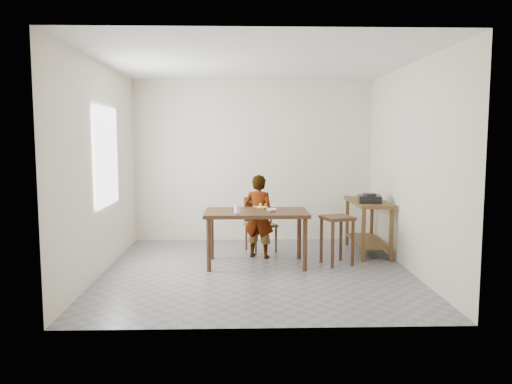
{
  "coord_description": "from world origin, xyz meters",
  "views": [
    {
      "loc": [
        -0.2,
        -6.42,
        1.75
      ],
      "look_at": [
        0.0,
        0.4,
        1.0
      ],
      "focal_mm": 35.0,
      "sensor_mm": 36.0,
      "label": 1
    }
  ],
  "objects_px": {
    "child": "(259,216)",
    "stool": "(337,240)",
    "prep_counter": "(368,227)",
    "dining_chair": "(261,225)",
    "dining_table": "(256,238)"
  },
  "relations": [
    {
      "from": "child",
      "to": "dining_chair",
      "type": "bearing_deg",
      "value": -76.76
    },
    {
      "from": "prep_counter",
      "to": "dining_chair",
      "type": "bearing_deg",
      "value": 175.32
    },
    {
      "from": "dining_chair",
      "to": "stool",
      "type": "height_order",
      "value": "dining_chair"
    },
    {
      "from": "prep_counter",
      "to": "dining_chair",
      "type": "distance_m",
      "value": 1.63
    },
    {
      "from": "dining_table",
      "to": "child",
      "type": "relative_size",
      "value": 1.15
    },
    {
      "from": "dining_table",
      "to": "prep_counter",
      "type": "xyz_separation_m",
      "value": [
        1.72,
        0.7,
        0.03
      ]
    },
    {
      "from": "dining_table",
      "to": "dining_chair",
      "type": "xyz_separation_m",
      "value": [
        0.1,
        0.83,
        0.04
      ]
    },
    {
      "from": "child",
      "to": "stool",
      "type": "relative_size",
      "value": 1.81
    },
    {
      "from": "stool",
      "to": "dining_table",
      "type": "bearing_deg",
      "value": -179.61
    },
    {
      "from": "dining_table",
      "to": "child",
      "type": "distance_m",
      "value": 0.49
    },
    {
      "from": "dining_table",
      "to": "stool",
      "type": "bearing_deg",
      "value": 0.39
    },
    {
      "from": "child",
      "to": "prep_counter",
      "type": "bearing_deg",
      "value": -150.88
    },
    {
      "from": "dining_chair",
      "to": "stool",
      "type": "xyz_separation_m",
      "value": [
        1.02,
        -0.83,
        -0.08
      ]
    },
    {
      "from": "child",
      "to": "stool",
      "type": "height_order",
      "value": "child"
    },
    {
      "from": "child",
      "to": "stool",
      "type": "xyz_separation_m",
      "value": [
        1.06,
        -0.42,
        -0.27
      ]
    }
  ]
}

